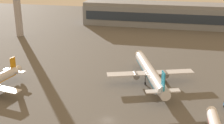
# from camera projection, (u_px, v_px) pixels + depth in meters

# --- Properties ---
(ground_plane) EXTENTS (416.00, 416.00, 0.00)m
(ground_plane) POSITION_uv_depth(u_px,v_px,m) (107.00, 120.00, 95.95)
(ground_plane) COLOR #56544F
(terminal_building) EXTENTS (132.42, 22.40, 16.40)m
(terminal_building) POSITION_uv_depth(u_px,v_px,m) (176.00, 15.00, 217.44)
(terminal_building) COLOR gray
(terminal_building) RESTS_ON ground
(airplane_far_stand) EXTENTS (34.69, 44.08, 11.66)m
(airplane_far_stand) POSITION_uv_depth(u_px,v_px,m) (150.00, 72.00, 122.98)
(airplane_far_stand) COLOR silver
(airplane_far_stand) RESTS_ON ground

